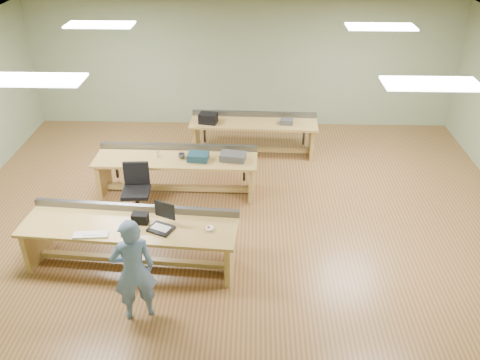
# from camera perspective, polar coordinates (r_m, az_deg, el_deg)

# --- Properties ---
(floor) EXTENTS (10.00, 10.00, 0.00)m
(floor) POSITION_cam_1_polar(r_m,az_deg,el_deg) (9.21, -0.35, -3.60)
(floor) COLOR olive
(floor) RESTS_ON ground
(ceiling) EXTENTS (10.00, 10.00, 0.00)m
(ceiling) POSITION_cam_1_polar(r_m,az_deg,el_deg) (7.96, -0.42, 14.70)
(ceiling) COLOR silver
(ceiling) RESTS_ON wall_back
(wall_back) EXTENTS (10.00, 0.04, 3.00)m
(wall_back) POSITION_cam_1_polar(r_m,az_deg,el_deg) (12.21, 0.31, 12.86)
(wall_back) COLOR gray
(wall_back) RESTS_ON floor
(wall_front) EXTENTS (10.00, 0.04, 3.00)m
(wall_front) POSITION_cam_1_polar(r_m,az_deg,el_deg) (5.15, -2.05, -14.39)
(wall_front) COLOR gray
(wall_front) RESTS_ON floor
(fluor_panels) EXTENTS (6.20, 3.50, 0.03)m
(fluor_panels) POSITION_cam_1_polar(r_m,az_deg,el_deg) (7.96, -0.42, 14.50)
(fluor_panels) COLOR white
(fluor_panels) RESTS_ON ceiling
(workbench_front) EXTENTS (3.29, 1.11, 0.86)m
(workbench_front) POSITION_cam_1_polar(r_m,az_deg,el_deg) (7.88, -12.15, -5.91)
(workbench_front) COLOR tan
(workbench_front) RESTS_ON floor
(workbench_mid) EXTENTS (3.03, 0.85, 0.86)m
(workbench_mid) POSITION_cam_1_polar(r_m,az_deg,el_deg) (9.61, -7.11, 1.57)
(workbench_mid) COLOR tan
(workbench_mid) RESTS_ON floor
(workbench_back) EXTENTS (2.74, 0.81, 0.86)m
(workbench_back) POSITION_cam_1_polar(r_m,az_deg,el_deg) (11.03, 1.53, 5.65)
(workbench_back) COLOR tan
(workbench_back) RESTS_ON floor
(person) EXTENTS (0.67, 0.55, 1.56)m
(person) POSITION_cam_1_polar(r_m,az_deg,el_deg) (6.85, -11.87, -9.88)
(person) COLOR #6384A1
(person) RESTS_ON floor
(laptop_base) EXTENTS (0.43, 0.40, 0.04)m
(laptop_base) POSITION_cam_1_polar(r_m,az_deg,el_deg) (7.55, -8.88, -5.44)
(laptop_base) COLOR black
(laptop_base) RESTS_ON workbench_front
(laptop_screen) EXTENTS (0.32, 0.16, 0.27)m
(laptop_screen) POSITION_cam_1_polar(r_m,az_deg,el_deg) (7.49, -8.45, -3.36)
(laptop_screen) COLOR black
(laptop_screen) RESTS_ON laptop_base
(keyboard) EXTENTS (0.52, 0.21, 0.03)m
(keyboard) POSITION_cam_1_polar(r_m,az_deg,el_deg) (7.65, -16.40, -5.93)
(keyboard) COLOR beige
(keyboard) RESTS_ON workbench_front
(trackball_mouse) EXTENTS (0.15, 0.17, 0.06)m
(trackball_mouse) POSITION_cam_1_polar(r_m,az_deg,el_deg) (7.46, -3.43, -5.41)
(trackball_mouse) COLOR white
(trackball_mouse) RESTS_ON workbench_front
(camera_bag) EXTENTS (0.25, 0.17, 0.16)m
(camera_bag) POSITION_cam_1_polar(r_m,az_deg,el_deg) (7.71, -11.16, -4.24)
(camera_bag) COLOR black
(camera_bag) RESTS_ON workbench_front
(task_chair) EXTENTS (0.56, 0.56, 0.99)m
(task_chair) POSITION_cam_1_polar(r_m,az_deg,el_deg) (9.11, -11.45, -1.99)
(task_chair) COLOR black
(task_chair) RESTS_ON floor
(parts_bin_teal) EXTENTS (0.40, 0.32, 0.13)m
(parts_bin_teal) POSITION_cam_1_polar(r_m,az_deg,el_deg) (9.35, -4.73, 2.62)
(parts_bin_teal) COLOR #13303E
(parts_bin_teal) RESTS_ON workbench_mid
(parts_bin_grey) EXTENTS (0.50, 0.36, 0.13)m
(parts_bin_grey) POSITION_cam_1_polar(r_m,az_deg,el_deg) (9.33, -0.80, 2.65)
(parts_bin_grey) COLOR #3A3A3D
(parts_bin_grey) RESTS_ON workbench_mid
(mug) EXTENTS (0.12, 0.12, 0.10)m
(mug) POSITION_cam_1_polar(r_m,az_deg,el_deg) (9.45, -6.57, 2.71)
(mug) COLOR #3A3A3D
(mug) RESTS_ON workbench_mid
(drinks_can) EXTENTS (0.08, 0.08, 0.11)m
(drinks_can) POSITION_cam_1_polar(r_m,az_deg,el_deg) (9.56, -9.19, 2.89)
(drinks_can) COLOR silver
(drinks_can) RESTS_ON workbench_mid
(storage_box_back) EXTENTS (0.42, 0.33, 0.21)m
(storage_box_back) POSITION_cam_1_polar(r_m,az_deg,el_deg) (10.86, -3.59, 6.94)
(storage_box_back) COLOR black
(storage_box_back) RESTS_ON workbench_back
(tray_back) EXTENTS (0.29, 0.22, 0.11)m
(tray_back) POSITION_cam_1_polar(r_m,az_deg,el_deg) (10.85, 5.26, 6.54)
(tray_back) COLOR #3A3A3D
(tray_back) RESTS_ON workbench_back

